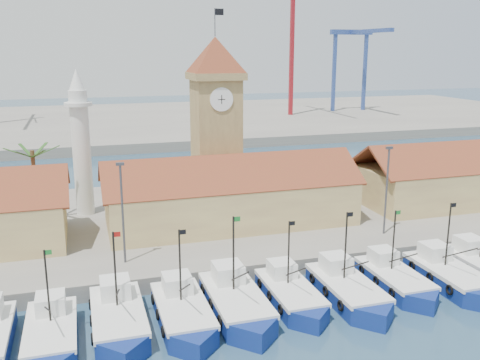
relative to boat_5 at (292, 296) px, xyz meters
name	(u,v)px	position (x,y,z in m)	size (l,w,h in m)	color
ground	(304,322)	(-0.17, -2.89, -0.74)	(400.00, 400.00, 0.00)	navy
quay	(221,218)	(-0.17, 21.11, 0.01)	(140.00, 32.00, 1.50)	gray
terminal	(138,122)	(-0.17, 107.11, 0.26)	(240.00, 80.00, 2.00)	gray
boat_1	(51,337)	(-18.10, -0.91, 0.00)	(3.43, 9.41, 7.12)	navy
boat_2	(119,322)	(-13.50, -0.23, 0.06)	(3.72, 10.19, 7.71)	navy
boat_3	(184,315)	(-8.85, -0.66, 0.04)	(3.64, 9.97, 7.54)	navy
boat_4	(237,305)	(-4.63, -0.33, 0.10)	(3.89, 10.64, 8.05)	navy
boat_5	(292,296)	(0.00, 0.00, 0.00)	(3.44, 9.41, 7.12)	navy
boat_6	(349,292)	(4.67, -0.73, 0.06)	(3.70, 10.13, 7.67)	navy
boat_7	(397,281)	(9.56, 0.03, 0.00)	(3.44, 9.43, 7.14)	navy
boat_8	(451,278)	(14.37, -0.83, 0.05)	(3.68, 10.09, 7.63)	navy
hall_center	(231,200)	(-0.17, 17.11, 3.25)	(27.04, 10.13, 7.61)	#D0BD72
hall_right	(477,180)	(31.83, 17.11, 3.25)	(31.20, 10.13, 7.61)	#D0BD72
clock_tower	(216,120)	(-0.17, 23.10, 11.22)	(5.80, 5.80, 22.70)	tan
minaret	(81,143)	(-15.17, 25.11, 8.99)	(3.00, 3.00, 16.30)	silver
palm_tree	(35,180)	(-20.17, 23.11, 5.51)	(5.60, 5.03, 8.39)	brown
lamp_posts	(259,197)	(0.33, 9.11, 5.74)	(80.70, 0.25, 9.03)	#3F3F44
crane_red_right	(294,18)	(41.40, 100.72, 27.04)	(1.00, 33.32, 46.38)	maroon
gantry	(356,48)	(61.83, 103.76, 19.30)	(13.00, 22.00, 23.20)	#2E478D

